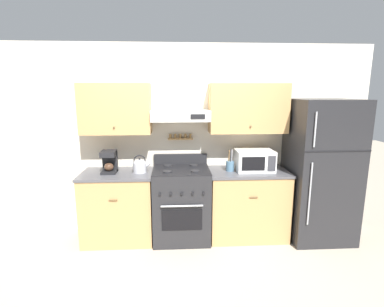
{
  "coord_description": "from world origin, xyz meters",
  "views": [
    {
      "loc": [
        -0.08,
        -3.42,
        1.93
      ],
      "look_at": [
        0.14,
        0.27,
        1.16
      ],
      "focal_mm": 28.0,
      "sensor_mm": 36.0,
      "label": 1
    }
  ],
  "objects_px": {
    "tea_kettle": "(140,166)",
    "stove_range": "(181,203)",
    "coffee_maker": "(109,161)",
    "microwave": "(254,160)",
    "refrigerator": "(320,170)",
    "utensil_crock": "(230,165)"
  },
  "relations": [
    {
      "from": "utensil_crock",
      "to": "microwave",
      "type": "bearing_deg",
      "value": 3.18
    },
    {
      "from": "stove_range",
      "to": "refrigerator",
      "type": "xyz_separation_m",
      "value": [
        1.82,
        -0.05,
        0.44
      ]
    },
    {
      "from": "microwave",
      "to": "utensil_crock",
      "type": "bearing_deg",
      "value": -176.82
    },
    {
      "from": "stove_range",
      "to": "coffee_maker",
      "type": "height_order",
      "value": "coffee_maker"
    },
    {
      "from": "refrigerator",
      "to": "tea_kettle",
      "type": "bearing_deg",
      "value": 178.26
    },
    {
      "from": "coffee_maker",
      "to": "microwave",
      "type": "xyz_separation_m",
      "value": [
        1.87,
        -0.01,
        -0.01
      ]
    },
    {
      "from": "refrigerator",
      "to": "utensil_crock",
      "type": "xyz_separation_m",
      "value": [
        -1.18,
        0.07,
        0.07
      ]
    },
    {
      "from": "stove_range",
      "to": "coffee_maker",
      "type": "relative_size",
      "value": 3.81
    },
    {
      "from": "stove_range",
      "to": "coffee_maker",
      "type": "distance_m",
      "value": 1.08
    },
    {
      "from": "coffee_maker",
      "to": "microwave",
      "type": "relative_size",
      "value": 0.59
    },
    {
      "from": "microwave",
      "to": "utensil_crock",
      "type": "relative_size",
      "value": 1.71
    },
    {
      "from": "stove_range",
      "to": "microwave",
      "type": "xyz_separation_m",
      "value": [
        0.96,
        0.04,
        0.56
      ]
    },
    {
      "from": "refrigerator",
      "to": "microwave",
      "type": "xyz_separation_m",
      "value": [
        -0.86,
        0.09,
        0.13
      ]
    },
    {
      "from": "tea_kettle",
      "to": "microwave",
      "type": "bearing_deg",
      "value": 0.69
    },
    {
      "from": "refrigerator",
      "to": "utensil_crock",
      "type": "distance_m",
      "value": 1.18
    },
    {
      "from": "stove_range",
      "to": "utensil_crock",
      "type": "relative_size",
      "value": 3.85
    },
    {
      "from": "refrigerator",
      "to": "tea_kettle",
      "type": "distance_m",
      "value": 2.35
    },
    {
      "from": "stove_range",
      "to": "coffee_maker",
      "type": "bearing_deg",
      "value": 177.14
    },
    {
      "from": "refrigerator",
      "to": "tea_kettle",
      "type": "xyz_separation_m",
      "value": [
        -2.34,
        0.07,
        0.08
      ]
    },
    {
      "from": "microwave",
      "to": "stove_range",
      "type": "bearing_deg",
      "value": -177.88
    },
    {
      "from": "tea_kettle",
      "to": "stove_range",
      "type": "bearing_deg",
      "value": -1.92
    },
    {
      "from": "stove_range",
      "to": "microwave",
      "type": "distance_m",
      "value": 1.11
    }
  ]
}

